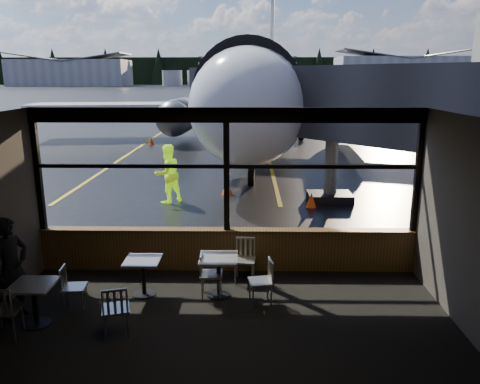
{
  "coord_description": "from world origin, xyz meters",
  "views": [
    {
      "loc": [
        0.45,
        -9.5,
        4.13
      ],
      "look_at": [
        0.26,
        1.0,
        1.5
      ],
      "focal_mm": 35.0,
      "sensor_mm": 36.0,
      "label": 1
    }
  ],
  "objects_px": {
    "airliner": "(266,49)",
    "chair_near_w": "(211,275)",
    "chair_left_s": "(5,310)",
    "chair_mid_w": "(74,288)",
    "chair_near_n": "(245,261)",
    "ground_crew": "(168,174)",
    "jet_bridge": "(347,133)",
    "cone_wing": "(151,141)",
    "chair_near_e": "(261,282)",
    "cone_extra": "(311,200)",
    "cafe_table_near": "(219,276)",
    "cafe_table_mid": "(143,277)",
    "cafe_table_left": "(35,305)",
    "passenger": "(11,268)",
    "chair_mid_s": "(116,309)",
    "cone_nose": "(227,187)"
  },
  "relations": [
    {
      "from": "chair_near_e",
      "to": "jet_bridge",
      "type": "bearing_deg",
      "value": -32.6
    },
    {
      "from": "chair_mid_s",
      "to": "cone_nose",
      "type": "height_order",
      "value": "chair_mid_s"
    },
    {
      "from": "jet_bridge",
      "to": "chair_near_w",
      "type": "distance_m",
      "value": 8.0
    },
    {
      "from": "passenger",
      "to": "cafe_table_near",
      "type": "bearing_deg",
      "value": -50.38
    },
    {
      "from": "airliner",
      "to": "ground_crew",
      "type": "relative_size",
      "value": 19.23
    },
    {
      "from": "passenger",
      "to": "cone_extra",
      "type": "distance_m",
      "value": 9.41
    },
    {
      "from": "airliner",
      "to": "passenger",
      "type": "distance_m",
      "value": 23.78
    },
    {
      "from": "chair_left_s",
      "to": "chair_mid_w",
      "type": "bearing_deg",
      "value": 46.46
    },
    {
      "from": "chair_mid_s",
      "to": "jet_bridge",
      "type": "bearing_deg",
      "value": 41.12
    },
    {
      "from": "cafe_table_near",
      "to": "cone_wing",
      "type": "bearing_deg",
      "value": 104.99
    },
    {
      "from": "chair_near_n",
      "to": "cone_wing",
      "type": "bearing_deg",
      "value": -67.94
    },
    {
      "from": "airliner",
      "to": "chair_near_w",
      "type": "bearing_deg",
      "value": -90.31
    },
    {
      "from": "cafe_table_near",
      "to": "chair_near_e",
      "type": "bearing_deg",
      "value": -22.4
    },
    {
      "from": "cafe_table_mid",
      "to": "chair_near_e",
      "type": "bearing_deg",
      "value": -8.13
    },
    {
      "from": "cafe_table_mid",
      "to": "cone_wing",
      "type": "height_order",
      "value": "cafe_table_mid"
    },
    {
      "from": "jet_bridge",
      "to": "chair_mid_w",
      "type": "height_order",
      "value": "jet_bridge"
    },
    {
      "from": "cafe_table_mid",
      "to": "chair_mid_w",
      "type": "height_order",
      "value": "chair_mid_w"
    },
    {
      "from": "cafe_table_mid",
      "to": "cone_nose",
      "type": "distance_m",
      "value": 7.96
    },
    {
      "from": "passenger",
      "to": "chair_near_e",
      "type": "bearing_deg",
      "value": -57.16
    },
    {
      "from": "chair_near_w",
      "to": "chair_left_s",
      "type": "relative_size",
      "value": 0.94
    },
    {
      "from": "chair_near_e",
      "to": "chair_left_s",
      "type": "distance_m",
      "value": 4.29
    },
    {
      "from": "airliner",
      "to": "cafe_table_mid",
      "type": "distance_m",
      "value": 22.7
    },
    {
      "from": "chair_mid_s",
      "to": "cone_nose",
      "type": "distance_m",
      "value": 9.39
    },
    {
      "from": "chair_near_n",
      "to": "ground_crew",
      "type": "distance_m",
      "value": 6.68
    },
    {
      "from": "cafe_table_left",
      "to": "chair_mid_s",
      "type": "relative_size",
      "value": 0.84
    },
    {
      "from": "cafe_table_left",
      "to": "cone_wing",
      "type": "relative_size",
      "value": 1.67
    },
    {
      "from": "cafe_table_near",
      "to": "chair_mid_s",
      "type": "distance_m",
      "value": 2.13
    },
    {
      "from": "chair_near_e",
      "to": "cone_extra",
      "type": "height_order",
      "value": "chair_near_e"
    },
    {
      "from": "airliner",
      "to": "chair_mid_s",
      "type": "relative_size",
      "value": 41.26
    },
    {
      "from": "cafe_table_near",
      "to": "airliner",
      "type": "bearing_deg",
      "value": 85.81
    },
    {
      "from": "chair_near_e",
      "to": "chair_near_n",
      "type": "distance_m",
      "value": 1.03
    },
    {
      "from": "cafe_table_mid",
      "to": "cafe_table_left",
      "type": "relative_size",
      "value": 0.96
    },
    {
      "from": "cafe_table_left",
      "to": "chair_near_n",
      "type": "relative_size",
      "value": 0.84
    },
    {
      "from": "chair_near_e",
      "to": "cone_extra",
      "type": "distance_m",
      "value": 6.83
    },
    {
      "from": "chair_near_w",
      "to": "cone_nose",
      "type": "xyz_separation_m",
      "value": [
        -0.05,
        7.88,
        -0.17
      ]
    },
    {
      "from": "chair_near_n",
      "to": "cone_nose",
      "type": "distance_m",
      "value": 7.23
    },
    {
      "from": "chair_mid_s",
      "to": "cone_nose",
      "type": "bearing_deg",
      "value": 65.49
    },
    {
      "from": "cafe_table_left",
      "to": "chair_mid_w",
      "type": "bearing_deg",
      "value": 51.29
    },
    {
      "from": "cone_wing",
      "to": "airliner",
      "type": "bearing_deg",
      "value": 14.43
    },
    {
      "from": "jet_bridge",
      "to": "chair_left_s",
      "type": "bearing_deg",
      "value": -130.43
    },
    {
      "from": "cone_extra",
      "to": "ground_crew",
      "type": "bearing_deg",
      "value": 173.53
    },
    {
      "from": "chair_near_n",
      "to": "cone_wing",
      "type": "relative_size",
      "value": 1.98
    },
    {
      "from": "chair_near_e",
      "to": "cone_wing",
      "type": "height_order",
      "value": "chair_near_e"
    },
    {
      "from": "cafe_table_near",
      "to": "chair_near_e",
      "type": "distance_m",
      "value": 0.86
    },
    {
      "from": "jet_bridge",
      "to": "chair_left_s",
      "type": "relative_size",
      "value": 11.39
    },
    {
      "from": "cafe_table_left",
      "to": "passenger",
      "type": "distance_m",
      "value": 0.76
    },
    {
      "from": "cafe_table_near",
      "to": "ground_crew",
      "type": "bearing_deg",
      "value": 107.23
    },
    {
      "from": "chair_near_w",
      "to": "cone_extra",
      "type": "distance_m",
      "value": 6.86
    },
    {
      "from": "chair_near_e",
      "to": "ground_crew",
      "type": "height_order",
      "value": "ground_crew"
    },
    {
      "from": "airliner",
      "to": "jet_bridge",
      "type": "distance_m",
      "value": 15.63
    }
  ]
}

